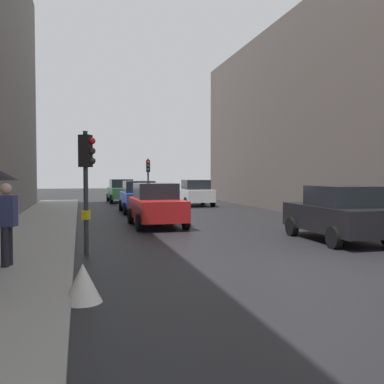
{
  "coord_description": "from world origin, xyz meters",
  "views": [
    {
      "loc": [
        -5.46,
        -8.85,
        2.11
      ],
      "look_at": [
        -0.37,
        10.88,
        1.3
      ],
      "focal_mm": 40.71,
      "sensor_mm": 36.0,
      "label": 1
    }
  ],
  "objects_px": {
    "warning_sign_triangle": "(83,283)",
    "pedestrian_with_grey_backpack": "(4,219)",
    "traffic_light_far_median": "(148,173)",
    "car_red_sedan": "(156,205)",
    "car_green_estate": "(121,191)",
    "car_white_compact": "(195,193)",
    "traffic_light_near_right": "(86,170)",
    "car_dark_suv": "(338,214)",
    "car_blue_van": "(139,197)"
  },
  "relations": [
    {
      "from": "traffic_light_far_median",
      "to": "car_dark_suv",
      "type": "xyz_separation_m",
      "value": [
        3.27,
        -18.3,
        -1.36
      ]
    },
    {
      "from": "car_blue_van",
      "to": "car_green_estate",
      "type": "bearing_deg",
      "value": 90.82
    },
    {
      "from": "traffic_light_far_median",
      "to": "warning_sign_triangle",
      "type": "bearing_deg",
      "value": -101.34
    },
    {
      "from": "car_green_estate",
      "to": "car_white_compact",
      "type": "relative_size",
      "value": 1.0
    },
    {
      "from": "traffic_light_near_right",
      "to": "car_dark_suv",
      "type": "xyz_separation_m",
      "value": [
        7.77,
        0.47,
        -1.36
      ]
    },
    {
      "from": "car_red_sedan",
      "to": "traffic_light_far_median",
      "type": "bearing_deg",
      "value": 82.73
    },
    {
      "from": "traffic_light_far_median",
      "to": "traffic_light_near_right",
      "type": "distance_m",
      "value": 19.29
    },
    {
      "from": "car_red_sedan",
      "to": "warning_sign_triangle",
      "type": "bearing_deg",
      "value": -106.28
    },
    {
      "from": "car_dark_suv",
      "to": "car_blue_van",
      "type": "xyz_separation_m",
      "value": [
        -4.73,
        12.11,
        0.0
      ]
    },
    {
      "from": "traffic_light_near_right",
      "to": "car_blue_van",
      "type": "height_order",
      "value": "traffic_light_near_right"
    },
    {
      "from": "traffic_light_far_median",
      "to": "pedestrian_with_grey_backpack",
      "type": "distance_m",
      "value": 21.49
    },
    {
      "from": "car_blue_van",
      "to": "pedestrian_with_grey_backpack",
      "type": "relative_size",
      "value": 2.38
    },
    {
      "from": "pedestrian_with_grey_backpack",
      "to": "warning_sign_triangle",
      "type": "distance_m",
      "value": 3.16
    },
    {
      "from": "pedestrian_with_grey_backpack",
      "to": "car_red_sedan",
      "type": "bearing_deg",
      "value": 59.08
    },
    {
      "from": "car_blue_van",
      "to": "car_white_compact",
      "type": "xyz_separation_m",
      "value": [
        4.41,
        4.38,
        0.0
      ]
    },
    {
      "from": "traffic_light_far_median",
      "to": "car_white_compact",
      "type": "height_order",
      "value": "traffic_light_far_median"
    },
    {
      "from": "traffic_light_far_median",
      "to": "car_red_sedan",
      "type": "relative_size",
      "value": 0.77
    },
    {
      "from": "traffic_light_far_median",
      "to": "car_green_estate",
      "type": "height_order",
      "value": "traffic_light_far_median"
    },
    {
      "from": "car_white_compact",
      "to": "pedestrian_with_grey_backpack",
      "type": "relative_size",
      "value": 2.4
    },
    {
      "from": "car_green_estate",
      "to": "car_white_compact",
      "type": "bearing_deg",
      "value": -47.4
    },
    {
      "from": "warning_sign_triangle",
      "to": "pedestrian_with_grey_backpack",
      "type": "bearing_deg",
      "value": 121.58
    },
    {
      "from": "traffic_light_near_right",
      "to": "car_white_compact",
      "type": "height_order",
      "value": "traffic_light_near_right"
    },
    {
      "from": "car_green_estate",
      "to": "warning_sign_triangle",
      "type": "distance_m",
      "value": 26.45
    },
    {
      "from": "car_dark_suv",
      "to": "car_blue_van",
      "type": "height_order",
      "value": "same"
    },
    {
      "from": "traffic_light_near_right",
      "to": "warning_sign_triangle",
      "type": "xyz_separation_m",
      "value": [
        -0.14,
        -4.37,
        -1.92
      ]
    },
    {
      "from": "traffic_light_near_right",
      "to": "car_blue_van",
      "type": "bearing_deg",
      "value": 76.42
    },
    {
      "from": "car_red_sedan",
      "to": "car_green_estate",
      "type": "bearing_deg",
      "value": 89.84
    },
    {
      "from": "car_dark_suv",
      "to": "car_red_sedan",
      "type": "bearing_deg",
      "value": 132.09
    },
    {
      "from": "car_red_sedan",
      "to": "car_green_estate",
      "type": "xyz_separation_m",
      "value": [
        0.04,
        16.0,
        0.0
      ]
    },
    {
      "from": "traffic_light_near_right",
      "to": "car_blue_van",
      "type": "distance_m",
      "value": 13.01
    },
    {
      "from": "car_white_compact",
      "to": "warning_sign_triangle",
      "type": "bearing_deg",
      "value": -109.57
    },
    {
      "from": "traffic_light_far_median",
      "to": "car_red_sedan",
      "type": "distance_m",
      "value": 13.04
    },
    {
      "from": "car_blue_van",
      "to": "warning_sign_triangle",
      "type": "bearing_deg",
      "value": -100.62
    },
    {
      "from": "traffic_light_far_median",
      "to": "warning_sign_triangle",
      "type": "relative_size",
      "value": 4.98
    },
    {
      "from": "car_green_estate",
      "to": "warning_sign_triangle",
      "type": "height_order",
      "value": "car_green_estate"
    },
    {
      "from": "traffic_light_near_right",
      "to": "warning_sign_triangle",
      "type": "bearing_deg",
      "value": -91.84
    },
    {
      "from": "traffic_light_near_right",
      "to": "car_white_compact",
      "type": "relative_size",
      "value": 0.76
    },
    {
      "from": "car_white_compact",
      "to": "pedestrian_with_grey_backpack",
      "type": "distance_m",
      "value": 20.86
    },
    {
      "from": "car_green_estate",
      "to": "pedestrian_with_grey_backpack",
      "type": "relative_size",
      "value": 2.4
    },
    {
      "from": "car_blue_van",
      "to": "car_white_compact",
      "type": "height_order",
      "value": "same"
    },
    {
      "from": "car_green_estate",
      "to": "car_white_compact",
      "type": "distance_m",
      "value": 6.71
    },
    {
      "from": "traffic_light_far_median",
      "to": "car_blue_van",
      "type": "bearing_deg",
      "value": -103.3
    },
    {
      "from": "car_dark_suv",
      "to": "car_red_sedan",
      "type": "xyz_separation_m",
      "value": [
        -4.91,
        5.43,
        0.0
      ]
    },
    {
      "from": "traffic_light_near_right",
      "to": "car_red_sedan",
      "type": "relative_size",
      "value": 0.77
    },
    {
      "from": "car_red_sedan",
      "to": "car_green_estate",
      "type": "height_order",
      "value": "same"
    },
    {
      "from": "traffic_light_far_median",
      "to": "car_red_sedan",
      "type": "xyz_separation_m",
      "value": [
        -1.64,
        -12.86,
        -1.36
      ]
    },
    {
      "from": "car_dark_suv",
      "to": "pedestrian_with_grey_backpack",
      "type": "relative_size",
      "value": 2.4
    },
    {
      "from": "traffic_light_near_right",
      "to": "car_blue_van",
      "type": "xyz_separation_m",
      "value": [
        3.04,
        12.57,
        -1.36
      ]
    },
    {
      "from": "car_blue_van",
      "to": "pedestrian_with_grey_backpack",
      "type": "bearing_deg",
      "value": -108.4
    },
    {
      "from": "traffic_light_near_right",
      "to": "car_red_sedan",
      "type": "xyz_separation_m",
      "value": [
        2.86,
        5.9,
        -1.36
      ]
    }
  ]
}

